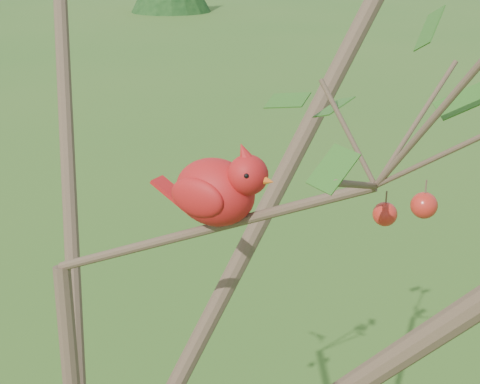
{
  "coord_description": "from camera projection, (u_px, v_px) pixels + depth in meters",
  "views": [
    {
      "loc": [
        0.62,
        -0.93,
        2.56
      ],
      "look_at": [
        0.33,
        0.06,
        2.16
      ],
      "focal_mm": 50.0,
      "sensor_mm": 36.0,
      "label": 1
    }
  ],
  "objects": [
    {
      "name": "crabapple_tree",
      "position": [
        53.0,
        214.0,
        1.13
      ],
      "size": [
        2.35,
        2.05,
        2.95
      ],
      "color": "#443224",
      "rests_on": "ground"
    },
    {
      "name": "cardinal",
      "position": [
        219.0,
        189.0,
        1.13
      ],
      "size": [
        0.24,
        0.15,
        0.17
      ],
      "rotation": [
        0.0,
        0.0,
        -0.26
      ],
      "color": "red",
      "rests_on": "ground"
    }
  ]
}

